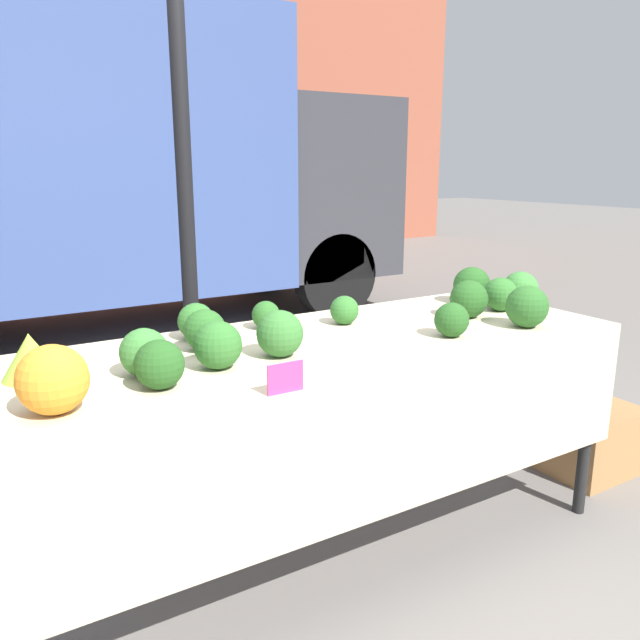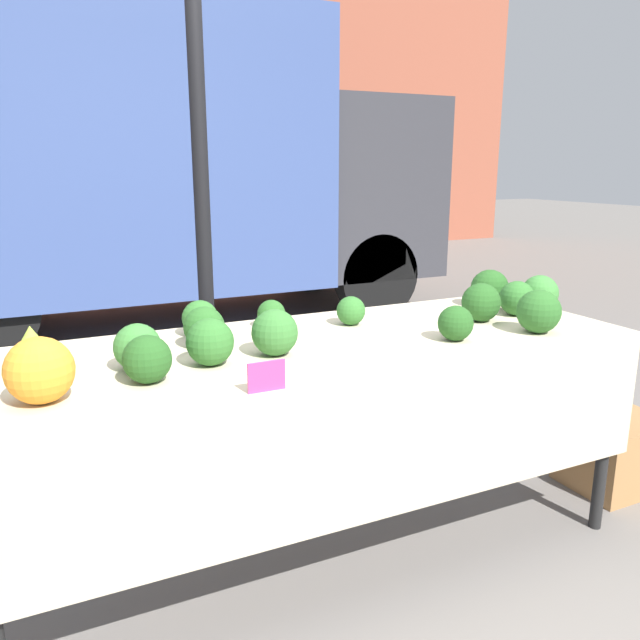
% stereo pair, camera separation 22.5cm
% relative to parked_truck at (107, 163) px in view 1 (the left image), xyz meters
% --- Properties ---
extents(ground_plane, '(40.00, 40.00, 0.00)m').
position_rel_parked_truck_xyz_m(ground_plane, '(-0.23, -4.09, -1.50)').
color(ground_plane, slate).
extents(building_facade, '(16.00, 0.60, 6.21)m').
position_rel_parked_truck_xyz_m(building_facade, '(-0.23, 4.53, 1.60)').
color(building_facade, brown).
rests_on(building_facade, ground_plane).
extents(tent_pole, '(0.07, 0.07, 2.48)m').
position_rel_parked_truck_xyz_m(tent_pole, '(-0.44, -3.31, -0.26)').
color(tent_pole, black).
rests_on(tent_pole, ground_plane).
extents(parked_truck, '(5.09, 1.99, 2.80)m').
position_rel_parked_truck_xyz_m(parked_truck, '(0.00, 0.00, 0.00)').
color(parked_truck, '#384C84').
rests_on(parked_truck, ground_plane).
extents(market_table, '(2.35, 0.83, 0.86)m').
position_rel_parked_truck_xyz_m(market_table, '(-0.23, -4.16, -0.74)').
color(market_table, beige).
rests_on(market_table, ground_plane).
extents(orange_cauliflower, '(0.18, 0.18, 0.18)m').
position_rel_parked_truck_xyz_m(orange_cauliflower, '(-1.17, -4.31, -0.55)').
color(orange_cauliflower, orange).
rests_on(orange_cauliflower, market_table).
extents(romanesco_head, '(0.17, 0.17, 0.14)m').
position_rel_parked_truck_xyz_m(romanesco_head, '(-1.18, -3.99, -0.57)').
color(romanesco_head, '#93B238').
rests_on(romanesco_head, market_table).
extents(broccoli_head_0, '(0.16, 0.16, 0.16)m').
position_rel_parked_truck_xyz_m(broccoli_head_0, '(-0.44, -4.18, -0.56)').
color(broccoli_head_0, '#336B2D').
rests_on(broccoli_head_0, market_table).
extents(broccoli_head_1, '(0.17, 0.17, 0.17)m').
position_rel_parked_truck_xyz_m(broccoli_head_1, '(0.57, -4.34, -0.56)').
color(broccoli_head_1, '#285B23').
rests_on(broccoli_head_1, market_table).
extents(broccoli_head_2, '(0.13, 0.13, 0.13)m').
position_rel_parked_truck_xyz_m(broccoli_head_2, '(-0.61, -3.83, -0.57)').
color(broccoli_head_2, '#2D6628').
rests_on(broccoli_head_2, market_table).
extents(broccoli_head_3, '(0.17, 0.17, 0.17)m').
position_rel_parked_truck_xyz_m(broccoli_head_3, '(0.70, -3.90, -0.55)').
color(broccoli_head_3, '#23511E').
rests_on(broccoli_head_3, market_table).
extents(broccoli_head_4, '(0.14, 0.14, 0.14)m').
position_rel_parked_truck_xyz_m(broccoli_head_4, '(-0.88, -4.27, -0.57)').
color(broccoli_head_4, '#23511E').
rests_on(broccoli_head_4, market_table).
extents(broccoli_head_5, '(0.15, 0.15, 0.15)m').
position_rel_parked_truck_xyz_m(broccoli_head_5, '(-0.89, -4.14, -0.57)').
color(broccoli_head_5, '#387533').
rests_on(broccoli_head_5, market_table).
extents(broccoli_head_6, '(0.13, 0.13, 0.13)m').
position_rel_parked_truck_xyz_m(broccoli_head_6, '(0.22, -4.29, -0.57)').
color(broccoli_head_6, '#23511E').
rests_on(broccoli_head_6, market_table).
extents(broccoli_head_7, '(0.16, 0.16, 0.16)m').
position_rel_parked_truck_xyz_m(broccoli_head_7, '(0.84, -4.07, -0.56)').
color(broccoli_head_7, '#387533').
rests_on(broccoli_head_7, market_table).
extents(broccoli_head_8, '(0.16, 0.16, 0.16)m').
position_rel_parked_truck_xyz_m(broccoli_head_8, '(0.49, -4.10, -0.56)').
color(broccoli_head_8, '#23511E').
rests_on(broccoli_head_8, market_table).
extents(broccoli_head_9, '(0.12, 0.12, 0.12)m').
position_rel_parked_truck_xyz_m(broccoli_head_9, '(-0.02, -3.93, -0.58)').
color(broccoli_head_9, '#2D6628').
rests_on(broccoli_head_9, market_table).
extents(broccoli_head_10, '(0.15, 0.15, 0.15)m').
position_rel_parked_truck_xyz_m(broccoli_head_10, '(0.70, -4.08, -0.57)').
color(broccoli_head_10, '#2D6628').
rests_on(broccoli_head_10, market_table).
extents(broccoli_head_11, '(0.14, 0.14, 0.14)m').
position_rel_parked_truck_xyz_m(broccoli_head_11, '(-0.63, -3.98, -0.57)').
color(broccoli_head_11, '#285B23').
rests_on(broccoli_head_11, market_table).
extents(broccoli_head_12, '(0.11, 0.11, 0.11)m').
position_rel_parked_truck_xyz_m(broccoli_head_12, '(-0.32, -3.83, -0.58)').
color(broccoli_head_12, '#285B23').
rests_on(broccoli_head_12, market_table).
extents(broccoli_head_13, '(0.15, 0.15, 0.15)m').
position_rel_parked_truck_xyz_m(broccoli_head_13, '(-0.67, -4.19, -0.56)').
color(broccoli_head_13, '#2D6628').
rests_on(broccoli_head_13, market_table).
extents(price_sign, '(0.11, 0.01, 0.09)m').
position_rel_parked_truck_xyz_m(price_sign, '(-0.59, -4.49, -0.59)').
color(price_sign, '#E53D84').
rests_on(price_sign, market_table).
extents(produce_crate, '(0.43, 0.36, 0.33)m').
position_rel_parked_truck_xyz_m(produce_crate, '(1.25, -4.22, -1.33)').
color(produce_crate, '#9E7042').
rests_on(produce_crate, ground_plane).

